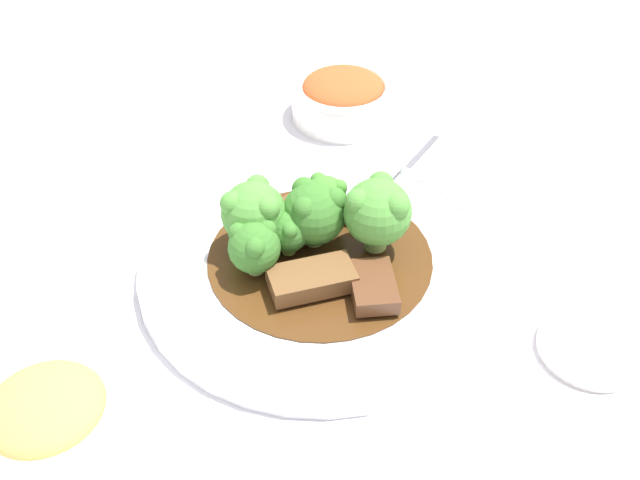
{
  "coord_description": "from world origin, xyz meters",
  "views": [
    {
      "loc": [
        -0.16,
        0.43,
        0.44
      ],
      "look_at": [
        0.0,
        0.0,
        0.03
      ],
      "focal_mm": 42.0,
      "sensor_mm": 36.0,
      "label": 1
    }
  ],
  "objects_px": {
    "beef_strip_2": "(291,215)",
    "broccoli_floret_2": "(325,196)",
    "side_bowl_kimchi": "(343,97)",
    "broccoli_floret_1": "(254,212)",
    "beef_strip_0": "(312,279)",
    "sauce_dish": "(592,345)",
    "main_plate": "(320,262)",
    "side_bowl_appetizer": "(50,420)",
    "broccoli_floret_5": "(314,212)",
    "serving_spoon": "(374,190)",
    "beef_strip_1": "(373,286)",
    "broccoli_floret_4": "(378,211)",
    "broccoli_floret_3": "(288,230)",
    "broccoli_floret_0": "(254,246)"
  },
  "relations": [
    {
      "from": "broccoli_floret_4",
      "to": "sauce_dish",
      "type": "relative_size",
      "value": 0.81
    },
    {
      "from": "broccoli_floret_3",
      "to": "side_bowl_kimchi",
      "type": "distance_m",
      "value": 0.25
    },
    {
      "from": "beef_strip_2",
      "to": "side_bowl_appetizer",
      "type": "bearing_deg",
      "value": 74.3
    },
    {
      "from": "main_plate",
      "to": "side_bowl_appetizer",
      "type": "height_order",
      "value": "side_bowl_appetizer"
    },
    {
      "from": "beef_strip_0",
      "to": "main_plate",
      "type": "bearing_deg",
      "value": -79.27
    },
    {
      "from": "main_plate",
      "to": "broccoli_floret_0",
      "type": "relative_size",
      "value": 6.61
    },
    {
      "from": "beef_strip_0",
      "to": "side_bowl_appetizer",
      "type": "distance_m",
      "value": 0.21
    },
    {
      "from": "beef_strip_0",
      "to": "sauce_dish",
      "type": "distance_m",
      "value": 0.22
    },
    {
      "from": "beef_strip_1",
      "to": "main_plate",
      "type": "bearing_deg",
      "value": -27.08
    },
    {
      "from": "main_plate",
      "to": "side_bowl_kimchi",
      "type": "height_order",
      "value": "side_bowl_kimchi"
    },
    {
      "from": "broccoli_floret_2",
      "to": "side_bowl_appetizer",
      "type": "bearing_deg",
      "value": 69.74
    },
    {
      "from": "side_bowl_kimchi",
      "to": "broccoli_floret_1",
      "type": "bearing_deg",
      "value": 91.5
    },
    {
      "from": "serving_spoon",
      "to": "broccoli_floret_4",
      "type": "bearing_deg",
      "value": 108.01
    },
    {
      "from": "broccoli_floret_5",
      "to": "broccoli_floret_3",
      "type": "bearing_deg",
      "value": 53.41
    },
    {
      "from": "main_plate",
      "to": "broccoli_floret_4",
      "type": "distance_m",
      "value": 0.07
    },
    {
      "from": "broccoli_floret_2",
      "to": "sauce_dish",
      "type": "xyz_separation_m",
      "value": [
        -0.23,
        0.05,
        -0.04
      ]
    },
    {
      "from": "side_bowl_appetizer",
      "to": "broccoli_floret_1",
      "type": "bearing_deg",
      "value": -104.08
    },
    {
      "from": "beef_strip_0",
      "to": "serving_spoon",
      "type": "distance_m",
      "value": 0.13
    },
    {
      "from": "sauce_dish",
      "to": "broccoli_floret_1",
      "type": "bearing_deg",
      "value": -0.92
    },
    {
      "from": "broccoli_floret_0",
      "to": "sauce_dish",
      "type": "height_order",
      "value": "broccoli_floret_0"
    },
    {
      "from": "beef_strip_2",
      "to": "broccoli_floret_2",
      "type": "height_order",
      "value": "broccoli_floret_2"
    },
    {
      "from": "broccoli_floret_0",
      "to": "broccoli_floret_2",
      "type": "relative_size",
      "value": 1.04
    },
    {
      "from": "broccoli_floret_3",
      "to": "sauce_dish",
      "type": "height_order",
      "value": "broccoli_floret_3"
    },
    {
      "from": "main_plate",
      "to": "beef_strip_0",
      "type": "relative_size",
      "value": 4.06
    },
    {
      "from": "side_bowl_kimchi",
      "to": "serving_spoon",
      "type": "bearing_deg",
      "value": 118.69
    },
    {
      "from": "main_plate",
      "to": "broccoli_floret_2",
      "type": "distance_m",
      "value": 0.06
    },
    {
      "from": "beef_strip_0",
      "to": "sauce_dish",
      "type": "height_order",
      "value": "beef_strip_0"
    },
    {
      "from": "beef_strip_0",
      "to": "broccoli_floret_2",
      "type": "height_order",
      "value": "broccoli_floret_2"
    },
    {
      "from": "beef_strip_2",
      "to": "broccoli_floret_2",
      "type": "bearing_deg",
      "value": -154.59
    },
    {
      "from": "broccoli_floret_3",
      "to": "broccoli_floret_4",
      "type": "relative_size",
      "value": 0.61
    },
    {
      "from": "beef_strip_2",
      "to": "broccoli_floret_5",
      "type": "relative_size",
      "value": 1.25
    },
    {
      "from": "broccoli_floret_5",
      "to": "broccoli_floret_2",
      "type": "bearing_deg",
      "value": -88.13
    },
    {
      "from": "broccoli_floret_4",
      "to": "broccoli_floret_3",
      "type": "bearing_deg",
      "value": 25.27
    },
    {
      "from": "beef_strip_0",
      "to": "serving_spoon",
      "type": "relative_size",
      "value": 0.37
    },
    {
      "from": "main_plate",
      "to": "beef_strip_1",
      "type": "distance_m",
      "value": 0.06
    },
    {
      "from": "beef_strip_1",
      "to": "sauce_dish",
      "type": "distance_m",
      "value": 0.17
    },
    {
      "from": "beef_strip_0",
      "to": "serving_spoon",
      "type": "height_order",
      "value": "beef_strip_0"
    },
    {
      "from": "broccoli_floret_0",
      "to": "broccoli_floret_3",
      "type": "bearing_deg",
      "value": -118.72
    },
    {
      "from": "broccoli_floret_1",
      "to": "broccoli_floret_2",
      "type": "relative_size",
      "value": 1.37
    },
    {
      "from": "side_bowl_appetizer",
      "to": "broccoli_floret_3",
      "type": "bearing_deg",
      "value": -111.24
    },
    {
      "from": "main_plate",
      "to": "side_bowl_appetizer",
      "type": "distance_m",
      "value": 0.24
    },
    {
      "from": "broccoli_floret_2",
      "to": "side_bowl_kimchi",
      "type": "distance_m",
      "value": 0.2
    },
    {
      "from": "broccoli_floret_1",
      "to": "broccoli_floret_4",
      "type": "distance_m",
      "value": 0.1
    },
    {
      "from": "main_plate",
      "to": "broccoli_floret_0",
      "type": "distance_m",
      "value": 0.07
    },
    {
      "from": "main_plate",
      "to": "sauce_dish",
      "type": "height_order",
      "value": "main_plate"
    },
    {
      "from": "broccoli_floret_5",
      "to": "side_bowl_kimchi",
      "type": "xyz_separation_m",
      "value": [
        0.05,
        -0.22,
        -0.03
      ]
    },
    {
      "from": "serving_spoon",
      "to": "side_bowl_appetizer",
      "type": "height_order",
      "value": "side_bowl_appetizer"
    },
    {
      "from": "serving_spoon",
      "to": "broccoli_floret_2",
      "type": "bearing_deg",
      "value": 57.78
    },
    {
      "from": "broccoli_floret_0",
      "to": "broccoli_floret_4",
      "type": "height_order",
      "value": "broccoli_floret_4"
    },
    {
      "from": "main_plate",
      "to": "beef_strip_1",
      "type": "bearing_deg",
      "value": 152.92
    }
  ]
}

